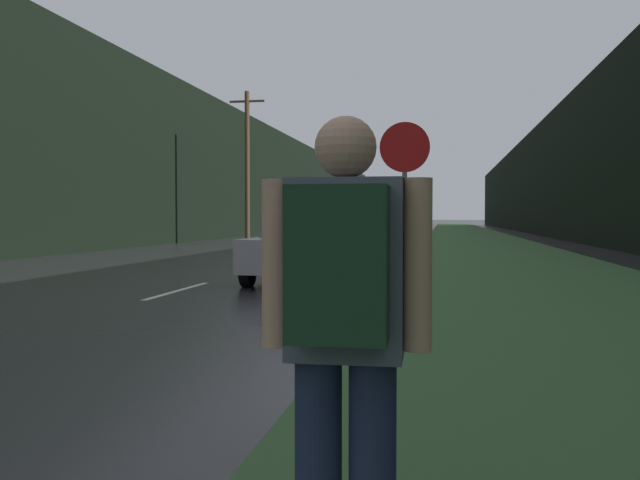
% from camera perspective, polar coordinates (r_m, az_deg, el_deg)
% --- Properties ---
extents(grass_verge, '(6.00, 240.00, 0.02)m').
position_cam_1_polar(grass_verge, '(39.09, 13.16, -0.10)').
color(grass_verge, '#33562D').
rests_on(grass_verge, ground_plane).
extents(lane_stripe_c, '(0.12, 3.00, 0.01)m').
position_cam_1_polar(lane_stripe_c, '(13.04, -11.83, -4.18)').
color(lane_stripe_c, silver).
rests_on(lane_stripe_c, ground_plane).
extents(lane_stripe_d, '(0.12, 3.00, 0.01)m').
position_cam_1_polar(lane_stripe_d, '(19.67, -4.10, -2.08)').
color(lane_stripe_d, silver).
rests_on(lane_stripe_d, ground_plane).
extents(lane_stripe_e, '(0.12, 3.00, 0.01)m').
position_cam_1_polar(lane_stripe_e, '(26.49, -0.31, -1.03)').
color(lane_stripe_e, silver).
rests_on(lane_stripe_e, ground_plane).
extents(treeline_far_side, '(2.00, 140.00, 8.66)m').
position_cam_1_polar(treeline_far_side, '(51.27, -6.35, 5.25)').
color(treeline_far_side, black).
rests_on(treeline_far_side, ground_plane).
extents(treeline_near_side, '(2.00, 140.00, 8.34)m').
position_cam_1_polar(treeline_near_side, '(49.73, 19.58, 5.07)').
color(treeline_near_side, black).
rests_on(treeline_near_side, ground_plane).
extents(utility_pole_far, '(1.80, 0.24, 7.68)m').
position_cam_1_polar(utility_pole_far, '(34.43, -6.15, 6.26)').
color(utility_pole_far, '#4C3823').
rests_on(utility_pole_far, ground_plane).
extents(stop_sign, '(0.73, 0.07, 2.76)m').
position_cam_1_polar(stop_sign, '(9.87, 7.13, 3.89)').
color(stop_sign, slate).
rests_on(stop_sign, ground_plane).
extents(hitchhiker_with_backpack, '(0.61, 0.42, 1.75)m').
position_cam_1_polar(hitchhiker_with_backpack, '(2.39, 2.04, -7.41)').
color(hitchhiker_with_backpack, '#1E2847').
rests_on(hitchhiker_with_backpack, ground_plane).
extents(car_passing_near, '(1.84, 4.16, 1.46)m').
position_cam_1_polar(car_passing_near, '(14.56, -1.53, -0.60)').
color(car_passing_near, '#9E9EA3').
rests_on(car_passing_near, ground_plane).
extents(car_passing_far, '(1.90, 4.57, 1.51)m').
position_cam_1_polar(car_passing_far, '(39.41, 6.01, 1.05)').
color(car_passing_far, '#9E9EA3').
rests_on(car_passing_far, ground_plane).
extents(delivery_truck, '(2.54, 7.64, 3.34)m').
position_cam_1_polar(delivery_truck, '(67.61, 4.60, 2.29)').
color(delivery_truck, black).
rests_on(delivery_truck, ground_plane).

